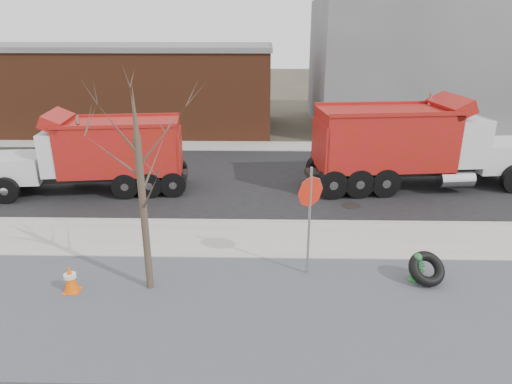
{
  "coord_description": "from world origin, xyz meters",
  "views": [
    {
      "loc": [
        -0.24,
        -12.77,
        6.41
      ],
      "look_at": [
        -0.54,
        0.85,
        1.4
      ],
      "focal_mm": 32.0,
      "sensor_mm": 36.0,
      "label": 1
    }
  ],
  "objects_px": {
    "dump_truck_red_a": "(412,143)",
    "stop_sign": "(310,204)",
    "fire_hydrant": "(416,268)",
    "truck_tire": "(427,269)",
    "dump_truck_red_b": "(97,152)"
  },
  "relations": [
    {
      "from": "fire_hydrant",
      "to": "dump_truck_red_a",
      "type": "relative_size",
      "value": 0.09
    },
    {
      "from": "truck_tire",
      "to": "stop_sign",
      "type": "distance_m",
      "value": 3.5
    },
    {
      "from": "fire_hydrant",
      "to": "dump_truck_red_a",
      "type": "distance_m",
      "value": 7.95
    },
    {
      "from": "fire_hydrant",
      "to": "truck_tire",
      "type": "height_order",
      "value": "truck_tire"
    },
    {
      "from": "fire_hydrant",
      "to": "truck_tire",
      "type": "distance_m",
      "value": 0.26
    },
    {
      "from": "dump_truck_red_a",
      "to": "stop_sign",
      "type": "bearing_deg",
      "value": -130.3
    },
    {
      "from": "truck_tire",
      "to": "fire_hydrant",
      "type": "bearing_deg",
      "value": 148.38
    },
    {
      "from": "fire_hydrant",
      "to": "truck_tire",
      "type": "bearing_deg",
      "value": -54.42
    },
    {
      "from": "truck_tire",
      "to": "stop_sign",
      "type": "height_order",
      "value": "stop_sign"
    },
    {
      "from": "stop_sign",
      "to": "truck_tire",
      "type": "bearing_deg",
      "value": -20.97
    },
    {
      "from": "dump_truck_red_a",
      "to": "dump_truck_red_b",
      "type": "height_order",
      "value": "dump_truck_red_a"
    },
    {
      "from": "fire_hydrant",
      "to": "truck_tire",
      "type": "xyz_separation_m",
      "value": [
        0.21,
        -0.13,
        0.06
      ]
    },
    {
      "from": "stop_sign",
      "to": "dump_truck_red_a",
      "type": "relative_size",
      "value": 0.33
    },
    {
      "from": "stop_sign",
      "to": "dump_truck_red_a",
      "type": "distance_m",
      "value": 8.73
    },
    {
      "from": "fire_hydrant",
      "to": "dump_truck_red_b",
      "type": "distance_m",
      "value": 12.68
    }
  ]
}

